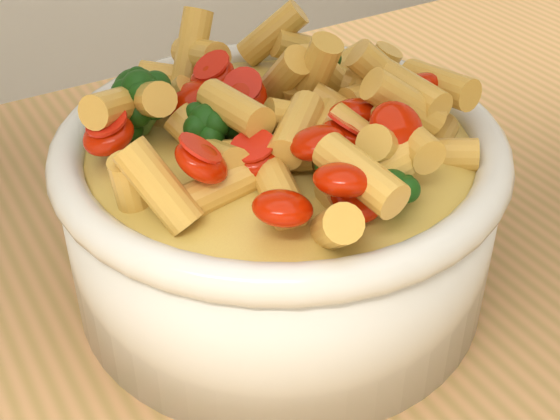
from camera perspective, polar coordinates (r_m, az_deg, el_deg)
serving_bowl at (r=0.46m, az=0.00°, el=0.14°), size 0.25×0.25×0.11m
pasta_salad at (r=0.42m, az=0.00°, el=7.64°), size 0.20×0.20×0.05m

